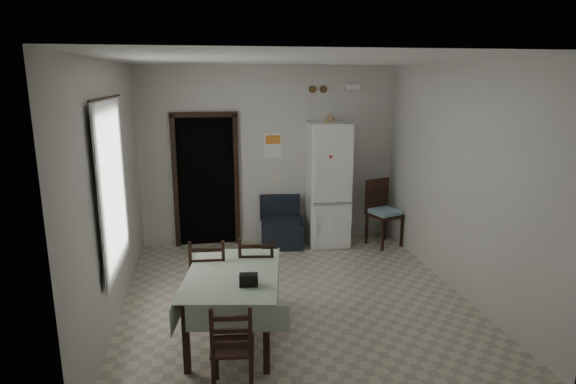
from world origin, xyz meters
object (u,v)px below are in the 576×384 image
(dining_chair_far_right, at_px, (257,273))
(dining_chair_near_head, at_px, (233,346))
(fridge, at_px, (328,184))
(corner_chair, at_px, (385,213))
(dining_chair_far_left, at_px, (209,277))
(navy_seat, at_px, (282,222))
(dining_table, at_px, (234,306))

(dining_chair_far_right, bearing_deg, dining_chair_near_head, 83.78)
(dining_chair_near_head, bearing_deg, fridge, -110.13)
(corner_chair, relative_size, dining_chair_far_right, 1.11)
(fridge, height_order, dining_chair_far_left, fridge)
(fridge, distance_m, navy_seat, 0.97)
(corner_chair, xyz_separation_m, dining_chair_near_head, (-2.68, -3.40, -0.11))
(navy_seat, height_order, corner_chair, corner_chair)
(dining_table, bearing_deg, dining_chair_far_right, 71.27)
(fridge, relative_size, dining_chair_far_right, 2.06)
(dining_chair_far_left, bearing_deg, navy_seat, -114.29)
(navy_seat, xyz_separation_m, dining_chair_far_right, (-0.65, -2.22, 0.09))
(navy_seat, relative_size, corner_chair, 0.74)
(corner_chair, distance_m, dining_chair_far_right, 3.03)
(navy_seat, distance_m, dining_chair_far_right, 2.31)
(corner_chair, height_order, dining_chair_far_left, corner_chair)
(navy_seat, bearing_deg, dining_chair_far_right, -98.59)
(navy_seat, bearing_deg, dining_table, -101.24)
(dining_table, bearing_deg, fridge, 68.12)
(navy_seat, xyz_separation_m, dining_table, (-0.96, -2.79, -0.03))
(navy_seat, relative_size, dining_chair_near_head, 0.93)
(corner_chair, relative_size, dining_chair_near_head, 1.25)
(fridge, relative_size, corner_chair, 1.86)
(dining_chair_far_right, xyz_separation_m, dining_chair_near_head, (-0.37, -1.44, -0.05))
(corner_chair, xyz_separation_m, dining_table, (-2.62, -2.53, -0.17))
(dining_table, distance_m, dining_chair_far_right, 0.66)
(fridge, bearing_deg, dining_chair_far_left, -128.58)
(navy_seat, height_order, dining_chair_far_left, dining_chair_far_left)
(navy_seat, bearing_deg, corner_chair, -0.92)
(dining_chair_near_head, bearing_deg, navy_seat, -99.81)
(dining_chair_far_left, bearing_deg, dining_table, 117.90)
(dining_chair_near_head, bearing_deg, dining_chair_far_right, -98.59)
(corner_chair, relative_size, dining_table, 0.76)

